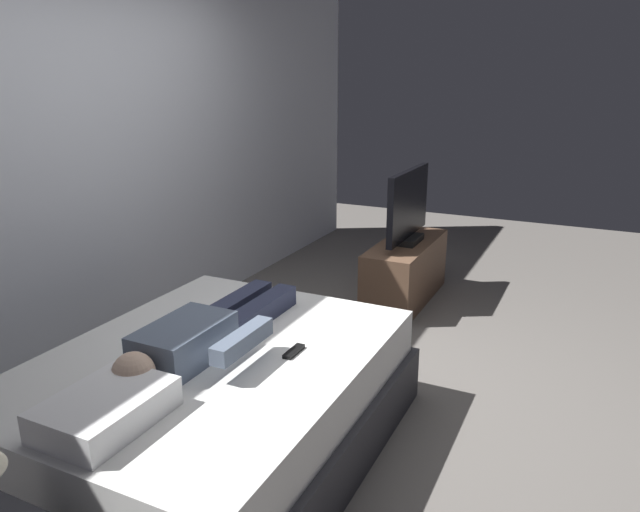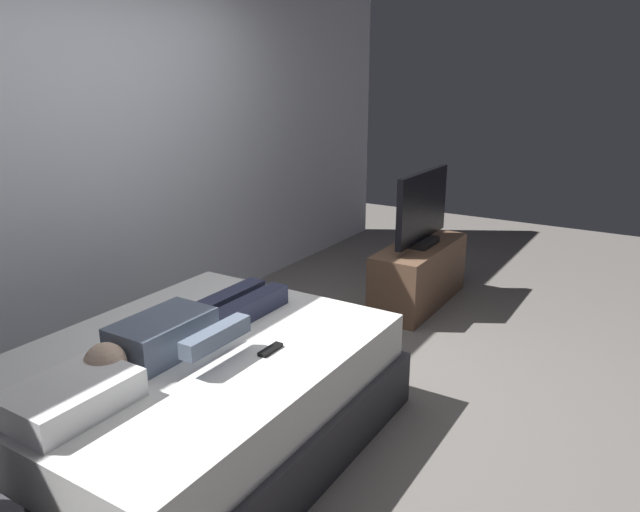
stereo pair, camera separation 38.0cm
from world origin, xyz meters
The scene contains 8 objects.
ground_plane centered at (0.00, 0.00, 0.00)m, with size 10.00×10.00×0.00m, color slate.
back_wall centered at (0.40, 1.73, 1.40)m, with size 6.40×0.10×2.80m, color silver.
bed centered at (-0.72, 0.40, 0.26)m, with size 1.94×1.50×0.54m.
pillow centered at (-1.37, 0.40, 0.60)m, with size 0.48×0.34×0.12m, color white.
person centered at (-0.69, 0.45, 0.62)m, with size 1.26×0.46×0.18m.
remote centered at (-0.54, 0.04, 0.55)m, with size 0.15×0.04×0.02m, color black.
tv_stand centered at (1.70, 0.20, 0.25)m, with size 1.10×0.40×0.50m, color brown.
tv centered at (1.70, 0.20, 0.78)m, with size 0.88×0.20×0.59m.
Camera 1 is at (-2.79, -1.18, 1.81)m, focal length 33.32 mm.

